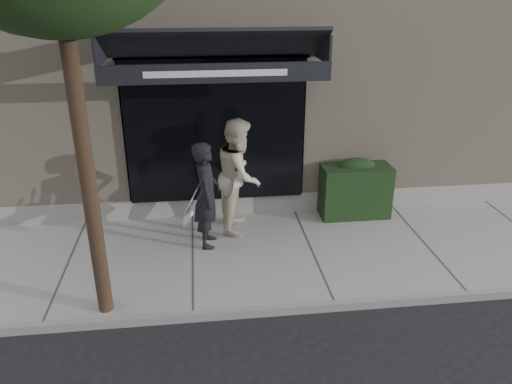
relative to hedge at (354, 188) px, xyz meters
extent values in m
plane|color=black|center=(-1.10, -1.25, -0.66)|extent=(80.00, 80.00, 0.00)
cube|color=#989793|center=(-1.10, -1.25, -0.60)|extent=(20.00, 3.00, 0.12)
cube|color=gray|center=(-1.10, -2.80, -0.59)|extent=(20.00, 0.10, 0.14)
cube|color=#B8A78C|center=(-1.10, 3.75, 2.09)|extent=(14.00, 7.00, 5.50)
cube|color=gray|center=(-1.10, 0.45, -0.41)|extent=(14.02, 0.42, 0.50)
cube|color=black|center=(-2.60, 0.30, 1.14)|extent=(3.20, 0.30, 2.60)
cube|color=gray|center=(-4.20, 0.45, 1.14)|extent=(0.08, 0.40, 2.60)
cube|color=gray|center=(-1.00, 0.45, 1.14)|extent=(0.08, 0.40, 2.60)
cube|color=gray|center=(-2.60, 0.45, 2.48)|extent=(3.36, 0.40, 0.12)
cube|color=black|center=(-2.60, -0.25, 2.74)|extent=(3.60, 1.03, 0.55)
cube|color=black|center=(-2.60, -0.75, 2.35)|extent=(3.60, 0.05, 0.30)
cube|color=white|center=(-2.60, -0.78, 2.35)|extent=(2.20, 0.01, 0.10)
cube|color=black|center=(-4.38, -0.25, 2.66)|extent=(0.04, 1.00, 0.45)
cube|color=black|center=(-0.82, -0.25, 2.66)|extent=(0.04, 1.00, 0.45)
cube|color=black|center=(0.00, 0.00, -0.04)|extent=(1.30, 0.70, 1.00)
ellipsoid|color=black|center=(0.00, 0.00, 0.46)|extent=(0.71, 0.38, 0.27)
cylinder|color=black|center=(-4.30, -2.55, 1.74)|extent=(0.20, 0.20, 4.80)
imported|color=black|center=(-2.82, -0.87, 0.38)|extent=(0.50, 0.70, 1.83)
torus|color=silver|center=(-3.11, -1.11, 0.33)|extent=(0.21, 0.33, 0.28)
cylinder|color=silver|center=(-3.11, -1.11, 0.33)|extent=(0.17, 0.29, 0.24)
cylinder|color=silver|center=(-3.11, -1.11, 0.33)|extent=(0.17, 0.05, 0.10)
cylinder|color=black|center=(-3.11, -1.11, 0.33)|extent=(0.20, 0.07, 0.12)
torus|color=silver|center=(-3.14, -1.29, 0.20)|extent=(0.20, 0.32, 0.28)
cylinder|color=silver|center=(-3.14, -1.29, 0.20)|extent=(0.16, 0.28, 0.24)
cylinder|color=silver|center=(-3.14, -1.29, 0.20)|extent=(0.17, 0.04, 0.11)
cylinder|color=black|center=(-3.14, -1.29, 0.20)|extent=(0.19, 0.05, 0.13)
imported|color=beige|center=(-2.23, -0.30, 0.49)|extent=(0.97, 1.13, 2.05)
torus|color=silver|center=(-2.44, -0.64, 0.38)|extent=(0.24, 0.34, 0.29)
cylinder|color=silver|center=(-2.44, -0.64, 0.38)|extent=(0.19, 0.29, 0.25)
cylinder|color=silver|center=(-2.44, -0.64, 0.38)|extent=(0.17, 0.07, 0.09)
cylinder|color=black|center=(-2.44, -0.64, 0.38)|extent=(0.20, 0.09, 0.11)
camera|label=1|loc=(-2.91, -8.48, 3.70)|focal=35.00mm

